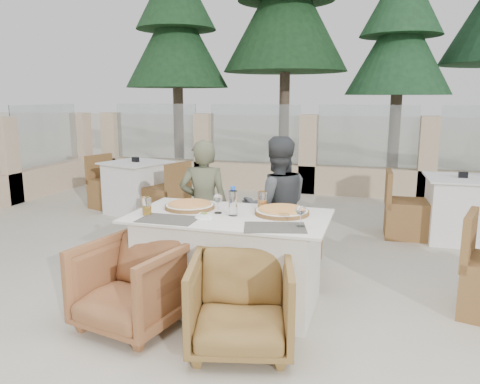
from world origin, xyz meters
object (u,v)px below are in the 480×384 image
(olive_dish, at_px, (204,215))
(bg_table_a, at_px, (137,188))
(bg_table_b, at_px, (460,209))
(pizza_right, at_px, (282,211))
(beer_glass_left, at_px, (147,206))
(beer_glass_right, at_px, (262,200))
(water_bottle, at_px, (233,201))
(diner_right, at_px, (277,208))
(armchair_near_left, at_px, (132,285))
(diner_left, at_px, (204,207))
(armchair_far_left, at_px, (204,239))
(armchair_near_right, at_px, (241,304))
(dining_table, at_px, (230,260))
(pizza_left, at_px, (190,205))
(wine_glass_corner, at_px, (301,215))
(wine_glass_centre, at_px, (218,202))
(armchair_far_right, at_px, (284,242))

(olive_dish, xyz_separation_m, bg_table_a, (-2.14, 2.74, -0.41))
(bg_table_b, bearing_deg, pizza_right, -128.29)
(beer_glass_left, height_order, beer_glass_right, beer_glass_right)
(water_bottle, height_order, diner_right, diner_right)
(armchair_near_left, relative_size, bg_table_b, 0.44)
(water_bottle, height_order, diner_left, diner_left)
(olive_dish, xyz_separation_m, armchair_far_left, (-0.34, 0.85, -0.48))
(armchair_near_left, distance_m, diner_right, 1.59)
(armchair_near_right, bearing_deg, pizza_right, 68.28)
(armchair_far_left, bearing_deg, bg_table_b, -164.12)
(dining_table, relative_size, pizza_left, 3.75)
(pizza_left, height_order, armchair_near_left, pizza_left)
(armchair_far_left, height_order, bg_table_a, bg_table_a)
(bg_table_a, bearing_deg, armchair_near_left, -44.06)
(beer_glass_left, xyz_separation_m, armchair_near_right, (0.93, -0.46, -0.52))
(wine_glass_corner, bearing_deg, olive_dish, 177.11)
(dining_table, bearing_deg, bg_table_a, 131.57)
(water_bottle, height_order, bg_table_a, water_bottle)
(wine_glass_centre, height_order, bg_table_b, wine_glass_centre)
(armchair_near_right, bearing_deg, olive_dish, 118.25)
(armchair_far_right, bearing_deg, bg_table_b, -120.74)
(pizza_left, distance_m, bg_table_b, 3.46)
(beer_glass_left, distance_m, bg_table_a, 3.27)
(dining_table, relative_size, armchair_near_right, 2.25)
(wine_glass_corner, distance_m, diner_right, 1.02)
(dining_table, distance_m, armchair_near_right, 0.72)
(dining_table, relative_size, diner_left, 1.22)
(diner_left, relative_size, bg_table_b, 0.80)
(beer_glass_left, relative_size, bg_table_a, 0.09)
(pizza_left, height_order, beer_glass_left, beer_glass_left)
(pizza_right, xyz_separation_m, armchair_near_right, (-0.11, -0.80, -0.48))
(pizza_right, xyz_separation_m, beer_glass_right, (-0.20, 0.12, 0.05))
(wine_glass_corner, relative_size, armchair_near_left, 0.25)
(armchair_near_left, height_order, diner_right, diner_right)
(beer_glass_right, xyz_separation_m, diner_right, (0.03, 0.47, -0.17))
(dining_table, relative_size, bg_table_b, 0.98)
(armchair_far_left, bearing_deg, water_bottle, 108.28)
(wine_glass_corner, xyz_separation_m, armchair_near_left, (-1.19, -0.39, -0.53))
(armchair_near_right, distance_m, bg_table_b, 3.61)
(armchair_near_left, bearing_deg, diner_right, 70.52)
(dining_table, xyz_separation_m, diner_left, (-0.48, 0.66, 0.27))
(pizza_right, bearing_deg, bg_table_a, 137.85)
(armchair_near_right, xyz_separation_m, bg_table_a, (-2.59, 3.24, 0.06))
(dining_table, relative_size, armchair_far_right, 2.66)
(dining_table, xyz_separation_m, water_bottle, (0.04, -0.01, 0.51))
(beer_glass_left, xyz_separation_m, beer_glass_right, (0.84, 0.46, 0.00))
(wine_glass_corner, bearing_deg, bg_table_b, 60.99)
(armchair_near_right, bearing_deg, beer_glass_right, 81.51)
(armchair_near_right, bearing_deg, water_bottle, 97.99)
(wine_glass_centre, xyz_separation_m, diner_right, (0.34, 0.72, -0.18))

